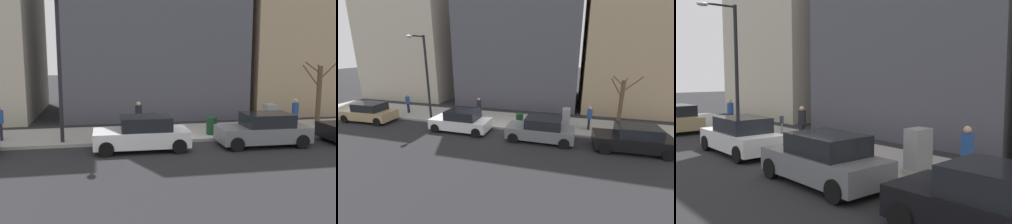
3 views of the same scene
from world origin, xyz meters
The scene contains 12 objects.
ground_plane centered at (0.00, 0.00, 0.00)m, with size 120.00×120.00×0.00m, color #232326.
sidewalk centered at (2.00, 0.00, 0.07)m, with size 4.00×36.00×0.15m, color #9E9B93.
parked_car_grey centered at (-1.21, -3.41, 0.74)m, with size 1.95×4.21×1.52m.
parked_car_white centered at (-1.04, 2.24, 0.74)m, with size 1.97×4.22×1.52m.
parking_meter centered at (0.45, 1.53, 0.98)m, with size 0.14×0.10×1.35m.
utility_box centered at (1.30, -4.87, 0.85)m, with size 0.83×0.61×1.43m.
streetlamp centered at (0.28, 5.83, 4.02)m, with size 1.97×0.32×6.50m.
bare_tree centered at (2.63, -8.58, 2.01)m, with size 1.02×1.96×3.71m.
trash_bin centered at (0.90, -1.54, 0.60)m, with size 0.56×0.56×0.90m, color #14381E.
pedestrian_near_meter centered at (1.42, -6.45, 1.09)m, with size 0.40×0.36×1.66m.
pedestrian_midblock centered at (1.88, 2.10, 1.09)m, with size 0.38×0.36×1.66m.
pedestrian_far_corner centered at (1.51, 8.78, 1.09)m, with size 0.38×0.36×1.66m.
Camera 1 is at (-17.17, 4.11, 4.26)m, focal length 40.00 mm.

